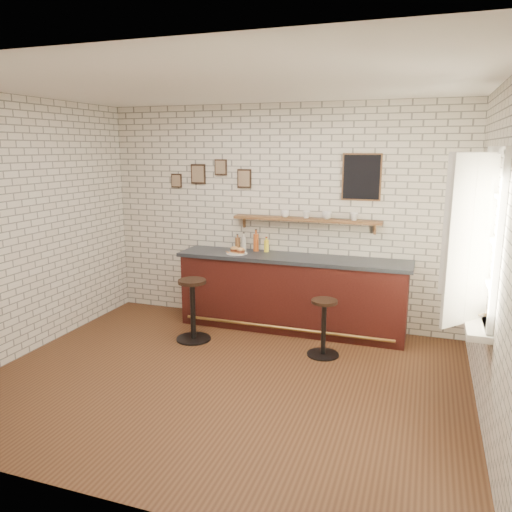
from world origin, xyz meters
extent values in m
plane|color=brown|center=(0.00, 0.00, 0.00)|extent=(5.00, 5.00, 0.00)
cube|color=#411511|center=(0.27, 1.70, 0.48)|extent=(3.00, 0.58, 0.96)
cube|color=#2D333A|center=(0.27, 1.70, 0.98)|extent=(3.10, 0.62, 0.05)
cylinder|color=olive|center=(0.27, 1.38, 0.12)|extent=(2.79, 0.04, 0.04)
cylinder|color=white|center=(-0.48, 1.63, 1.02)|extent=(0.28, 0.28, 0.01)
cylinder|color=#D3934A|center=(-0.42, 1.66, 1.02)|extent=(0.05, 0.05, 0.00)
cylinder|color=#D3934A|center=(-0.45, 1.61, 1.02)|extent=(0.05, 0.05, 0.00)
cylinder|color=#D3934A|center=(-0.59, 1.69, 1.02)|extent=(0.06, 0.06, 0.00)
cylinder|color=#D3934A|center=(-0.44, 1.67, 1.02)|extent=(0.06, 0.06, 0.00)
cylinder|color=#D3934A|center=(-0.59, 1.59, 1.02)|extent=(0.06, 0.06, 0.00)
cylinder|color=#D3934A|center=(-0.43, 1.64, 1.02)|extent=(0.04, 0.04, 0.00)
cylinder|color=#D3934A|center=(-0.48, 1.57, 1.02)|extent=(0.05, 0.05, 0.00)
cylinder|color=#D3934A|center=(-0.59, 1.57, 1.02)|extent=(0.04, 0.04, 0.00)
cylinder|color=#D3934A|center=(-0.64, 1.65, 1.02)|extent=(0.05, 0.05, 0.00)
cylinder|color=#D3934A|center=(-0.43, 1.59, 1.02)|extent=(0.06, 0.06, 0.00)
cylinder|color=#D3934A|center=(-0.58, 1.66, 1.02)|extent=(0.04, 0.04, 0.00)
cylinder|color=#D3934A|center=(-0.46, 1.61, 1.02)|extent=(0.05, 0.05, 0.00)
cylinder|color=#D3934A|center=(-0.42, 1.66, 1.02)|extent=(0.05, 0.05, 0.00)
cylinder|color=brown|center=(-0.57, 1.88, 1.10)|extent=(0.07, 0.07, 0.17)
cylinder|color=brown|center=(-0.57, 1.88, 1.20)|extent=(0.02, 0.02, 0.04)
cylinder|color=black|center=(-0.57, 1.88, 1.23)|extent=(0.03, 0.03, 0.01)
cylinder|color=beige|center=(-0.48, 1.88, 1.11)|extent=(0.07, 0.07, 0.20)
cylinder|color=beige|center=(-0.48, 1.88, 1.23)|extent=(0.02, 0.02, 0.04)
cylinder|color=black|center=(-0.48, 1.88, 1.26)|extent=(0.03, 0.03, 0.01)
cylinder|color=#A94A1B|center=(-0.29, 1.88, 1.13)|extent=(0.07, 0.07, 0.24)
cylinder|color=#A94A1B|center=(-0.29, 1.88, 1.28)|extent=(0.03, 0.03, 0.05)
cylinder|color=black|center=(-0.29, 1.88, 1.31)|extent=(0.03, 0.03, 0.01)
cylinder|color=yellow|center=(-0.14, 1.88, 1.09)|extent=(0.07, 0.07, 0.16)
cylinder|color=yellow|center=(-0.14, 1.88, 1.19)|extent=(0.03, 0.03, 0.03)
cylinder|color=maroon|center=(-0.14, 1.88, 1.21)|extent=(0.03, 0.03, 0.01)
cylinder|color=black|center=(-0.81, 0.91, 0.01)|extent=(0.44, 0.44, 0.02)
cylinder|color=black|center=(-0.81, 0.91, 0.39)|extent=(0.07, 0.07, 0.73)
cylinder|color=black|center=(-0.81, 0.91, 0.77)|extent=(0.45, 0.45, 0.04)
cylinder|color=black|center=(0.86, 0.97, 0.01)|extent=(0.38, 0.38, 0.02)
cylinder|color=black|center=(0.86, 0.97, 0.33)|extent=(0.06, 0.06, 0.63)
cylinder|color=black|center=(0.86, 0.97, 0.67)|extent=(0.31, 0.31, 0.04)
cube|color=brown|center=(0.40, 1.90, 1.48)|extent=(2.00, 0.18, 0.04)
cube|color=brown|center=(-0.50, 1.97, 1.40)|extent=(0.03, 0.04, 0.16)
cube|color=brown|center=(1.30, 1.97, 1.40)|extent=(0.03, 0.04, 0.16)
imported|color=white|center=(0.11, 1.90, 1.55)|extent=(0.16, 0.16, 0.09)
imported|color=white|center=(0.41, 1.90, 1.55)|extent=(0.14, 0.14, 0.10)
imported|color=white|center=(0.68, 1.90, 1.55)|extent=(0.18, 0.18, 0.10)
imported|color=white|center=(1.04, 1.90, 1.55)|extent=(0.14, 0.14, 0.10)
cube|color=black|center=(-1.20, 1.98, 2.05)|extent=(0.22, 0.02, 0.28)
cube|color=black|center=(-0.85, 1.98, 2.15)|extent=(0.18, 0.02, 0.22)
cube|color=black|center=(-0.50, 1.98, 2.00)|extent=(0.20, 0.02, 0.26)
cube|color=black|center=(-1.55, 1.98, 1.95)|extent=(0.16, 0.02, 0.20)
cube|color=black|center=(1.10, 1.98, 2.05)|extent=(0.46, 0.02, 0.56)
cube|color=white|center=(2.40, 0.30, 0.90)|extent=(0.20, 1.35, 0.06)
cube|color=white|center=(2.47, 0.30, 2.40)|extent=(0.05, 1.30, 0.06)
cube|color=white|center=(2.47, 0.30, 0.90)|extent=(0.05, 1.30, 0.06)
cube|color=white|center=(2.47, -0.30, 1.65)|extent=(0.05, 0.06, 1.50)
cube|color=white|center=(2.47, 0.90, 1.65)|extent=(0.05, 0.06, 1.50)
cube|color=white|center=(2.32, 0.00, 1.65)|extent=(0.40, 0.46, 1.46)
cube|color=white|center=(2.32, 0.60, 1.65)|extent=(0.40, 0.46, 1.46)
imported|color=tan|center=(2.38, 0.23, 0.94)|extent=(0.25, 0.28, 0.02)
imported|color=tan|center=(2.38, 0.25, 0.96)|extent=(0.24, 0.25, 0.02)
camera|label=1|loc=(1.92, -4.54, 2.42)|focal=35.00mm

